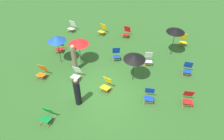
# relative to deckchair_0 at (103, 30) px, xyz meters

# --- Properties ---
(ground_plane) EXTENTS (40.00, 40.00, 0.00)m
(ground_plane) POSITION_rel_deckchair_0_xyz_m (1.93, -5.73, -0.37)
(ground_plane) COLOR #2D6026
(deckchair_0) EXTENTS (0.68, 0.87, 0.83)m
(deckchair_0) POSITION_rel_deckchair_0_xyz_m (0.00, 0.00, 0.00)
(deckchair_0) COLOR olive
(deckchair_0) RESTS_ON ground
(deckchair_1) EXTENTS (0.51, 0.78, 0.83)m
(deckchair_1) POSITION_rel_deckchair_0_xyz_m (6.22, -3.10, 0.00)
(deckchair_1) COLOR olive
(deckchair_1) RESTS_ON ground
(deckchair_2) EXTENTS (0.53, 0.79, 0.83)m
(deckchair_2) POSITION_rel_deckchair_0_xyz_m (-0.25, -8.32, 0.00)
(deckchair_2) COLOR olive
(deckchair_2) RESTS_ON ground
(deckchair_3) EXTENTS (0.68, 0.87, 0.83)m
(deckchair_3) POSITION_rel_deckchair_0_xyz_m (1.75, -2.77, 0.00)
(deckchair_3) COLOR olive
(deckchair_3) RESTS_ON ground
(deckchair_4) EXTENTS (0.57, 0.81, 0.83)m
(deckchair_4) POSITION_rel_deckchair_0_xyz_m (5.96, 0.07, 0.00)
(deckchair_4) COLOR olive
(deckchair_4) RESTS_ON ground
(deckchair_5) EXTENTS (0.52, 0.79, 0.83)m
(deckchair_5) POSITION_rel_deckchair_0_xyz_m (4.27, -5.81, 0.00)
(deckchair_5) COLOR olive
(deckchair_5) RESTS_ON ground
(deckchair_6) EXTENTS (0.59, 0.83, 0.83)m
(deckchair_6) POSITION_rel_deckchair_0_xyz_m (-2.44, -0.17, 0.00)
(deckchair_6) COLOR olive
(deckchair_6) RESTS_ON ground
(deckchair_7) EXTENTS (0.55, 0.80, 0.83)m
(deckchair_7) POSITION_rel_deckchair_0_xyz_m (-0.02, -5.22, 0.00)
(deckchair_7) COLOR olive
(deckchair_7) RESTS_ON ground
(deckchair_8) EXTENTS (0.60, 0.83, 0.83)m
(deckchair_8) POSITION_rel_deckchair_0_xyz_m (3.83, -2.74, 0.00)
(deckchair_8) COLOR olive
(deckchair_8) RESTS_ON ground
(deckchair_9) EXTENTS (0.57, 0.82, 0.83)m
(deckchair_9) POSITION_rel_deckchair_0_xyz_m (-2.19, -2.92, 0.00)
(deckchair_9) COLOR olive
(deckchair_9) RESTS_ON ground
(deckchair_10) EXTENTS (0.53, 0.79, 0.83)m
(deckchair_10) POSITION_rel_deckchair_0_xyz_m (6.22, -5.51, 0.00)
(deckchair_10) COLOR olive
(deckchair_10) RESTS_ON ground
(deckchair_11) EXTENTS (0.68, 0.87, 0.83)m
(deckchair_11) POSITION_rel_deckchair_0_xyz_m (1.93, -5.62, 0.00)
(deckchair_11) COLOR olive
(deckchair_11) RESTS_ON ground
(deckchair_12) EXTENTS (0.54, 0.80, 0.83)m
(deckchair_12) POSITION_rel_deckchair_0_xyz_m (-2.02, -5.58, 0.00)
(deckchair_12) COLOR olive
(deckchair_12) RESTS_ON ground
(deckchair_13) EXTENTS (0.59, 0.83, 0.83)m
(deckchair_13) POSITION_rel_deckchair_0_xyz_m (1.83, 0.11, 0.00)
(deckchair_13) COLOR olive
(deckchair_13) RESTS_ON ground
(umbrella_0) EXTENTS (1.21, 1.21, 1.66)m
(umbrella_0) POSITION_rel_deckchair_0_xyz_m (-0.32, -3.79, 1.18)
(umbrella_0) COLOR black
(umbrella_0) RESTS_ON ground
(umbrella_1) EXTENTS (1.22, 1.22, 1.81)m
(umbrella_1) POSITION_rel_deckchair_0_xyz_m (3.17, -4.49, 1.29)
(umbrella_1) COLOR black
(umbrella_1) RESTS_ON ground
(umbrella_2) EXTENTS (1.16, 1.16, 2.01)m
(umbrella_2) POSITION_rel_deckchair_0_xyz_m (5.19, -1.37, 1.49)
(umbrella_2) COLOR black
(umbrella_2) RESTS_ON ground
(umbrella_3) EXTENTS (1.08, 1.08, 1.93)m
(umbrella_3) POSITION_rel_deckchair_0_xyz_m (-1.59, -4.04, 1.40)
(umbrella_3) COLOR black
(umbrella_3) RESTS_ON ground
(person_0) EXTENTS (0.45, 0.45, 1.72)m
(person_0) POSITION_rel_deckchair_0_xyz_m (0.78, -6.95, 0.44)
(person_0) COLOR black
(person_0) RESTS_ON ground
(person_1) EXTENTS (0.33, 0.33, 1.83)m
(person_1) POSITION_rel_deckchair_0_xyz_m (-0.40, -4.50, 0.51)
(person_1) COLOR #72664C
(person_1) RESTS_ON ground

